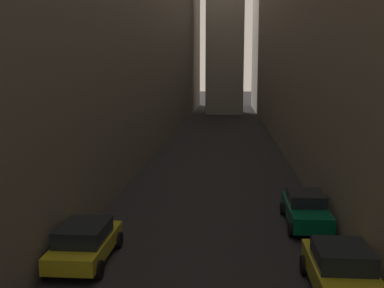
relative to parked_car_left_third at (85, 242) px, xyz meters
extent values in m
plane|color=black|center=(4.40, 28.19, -0.79)|extent=(264.00, 264.00, 0.00)
cube|color=#60594F|center=(-6.50, 30.19, 10.95)|extent=(10.80, 108.00, 23.48)
cube|color=#756B5B|center=(15.90, 30.19, 10.67)|extent=(11.99, 108.00, 22.92)
cube|color=#A59919|center=(0.00, 0.06, -0.17)|extent=(1.80, 4.20, 0.58)
cube|color=black|center=(0.00, -0.12, 0.42)|extent=(1.65, 2.27, 0.59)
cylinder|color=black|center=(-0.90, 1.49, -0.46)|extent=(0.22, 0.65, 0.65)
cylinder|color=black|center=(0.90, 1.49, -0.46)|extent=(0.22, 0.65, 0.65)
cylinder|color=black|center=(-0.90, -1.37, -0.46)|extent=(0.22, 0.65, 0.65)
cylinder|color=black|center=(0.90, -1.37, -0.46)|extent=(0.22, 0.65, 0.65)
cube|color=#A59919|center=(8.80, -1.99, -0.10)|extent=(1.80, 4.54, 0.69)
cube|color=black|center=(8.80, -1.94, 0.54)|extent=(1.66, 1.96, 0.60)
cylinder|color=black|center=(7.90, -0.45, -0.45)|extent=(0.22, 0.68, 0.68)
cylinder|color=black|center=(9.70, -0.45, -0.45)|extent=(0.22, 0.68, 0.68)
cube|color=#05472D|center=(8.80, 4.93, -0.14)|extent=(1.71, 4.58, 0.69)
cube|color=black|center=(8.80, 5.03, 0.47)|extent=(1.58, 1.96, 0.53)
cylinder|color=black|center=(7.94, 6.49, -0.48)|extent=(0.22, 0.62, 0.62)
cylinder|color=black|center=(9.66, 6.49, -0.48)|extent=(0.22, 0.62, 0.62)
cylinder|color=black|center=(7.94, 3.37, -0.48)|extent=(0.22, 0.62, 0.62)
cylinder|color=black|center=(9.66, 3.37, -0.48)|extent=(0.22, 0.62, 0.62)
camera|label=1|loc=(5.24, -15.95, 6.15)|focal=43.42mm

